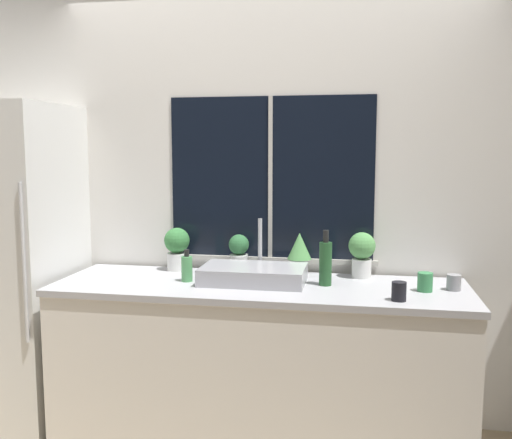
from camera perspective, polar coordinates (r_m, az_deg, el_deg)
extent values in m
cube|color=silver|center=(3.41, 1.55, 2.51)|extent=(8.00, 0.06, 2.70)
cube|color=black|center=(3.37, 1.46, 4.19)|extent=(1.21, 0.01, 0.95)
cube|color=#BCB7AD|center=(3.36, 1.45, 4.19)|extent=(0.02, 0.01, 0.95)
cube|color=#BCB7AD|center=(3.42, 1.42, -4.03)|extent=(1.27, 0.04, 0.03)
cube|color=silver|center=(4.88, -21.75, 3.36)|extent=(0.06, 7.00, 2.70)
cube|color=white|center=(3.23, 0.34, -14.56)|extent=(2.19, 0.67, 0.86)
cube|color=#ADADB2|center=(3.09, 0.35, -6.79)|extent=(2.22, 0.69, 0.03)
cube|color=silver|center=(3.66, -22.92, -4.26)|extent=(0.63, 0.69, 1.87)
cylinder|color=silver|center=(3.20, -22.21, -4.09)|extent=(0.02, 0.02, 0.84)
cube|color=#ADADB2|center=(3.11, -0.24, -5.51)|extent=(0.56, 0.34, 0.09)
cylinder|color=#B7B7BC|center=(3.31, 0.41, -5.28)|extent=(0.04, 0.04, 0.03)
cylinder|color=#B7B7BC|center=(3.28, 0.41, -2.48)|extent=(0.02, 0.02, 0.30)
cylinder|color=white|center=(3.46, -7.88, -4.18)|extent=(0.12, 0.12, 0.10)
sphere|color=#387A3D|center=(3.44, -7.92, -2.09)|extent=(0.15, 0.15, 0.15)
cylinder|color=white|center=(3.36, -1.72, -4.43)|extent=(0.11, 0.11, 0.11)
sphere|color=#2D6638|center=(3.34, -1.73, -2.52)|extent=(0.12, 0.12, 0.12)
cylinder|color=white|center=(3.30, 4.35, -4.75)|extent=(0.09, 0.09, 0.09)
cone|color=#569951|center=(3.28, 4.37, -2.65)|extent=(0.14, 0.14, 0.15)
cylinder|color=white|center=(3.29, 10.51, -4.81)|extent=(0.11, 0.11, 0.11)
sphere|color=#569951|center=(3.26, 10.56, -2.59)|extent=(0.15, 0.15, 0.15)
cylinder|color=#519E5B|center=(3.16, -6.93, -4.93)|extent=(0.06, 0.06, 0.14)
cylinder|color=black|center=(3.14, -6.95, -3.35)|extent=(0.03, 0.03, 0.04)
cylinder|color=#235128|center=(3.06, 6.96, -4.42)|extent=(0.07, 0.07, 0.23)
cylinder|color=black|center=(3.03, 7.00, -1.68)|extent=(0.03, 0.03, 0.07)
cylinder|color=gray|center=(3.11, 19.17, -5.96)|extent=(0.07, 0.07, 0.08)
cylinder|color=#38844C|center=(3.04, 16.55, -6.01)|extent=(0.08, 0.08, 0.10)
cylinder|color=black|center=(2.83, 14.10, -6.98)|extent=(0.07, 0.07, 0.09)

